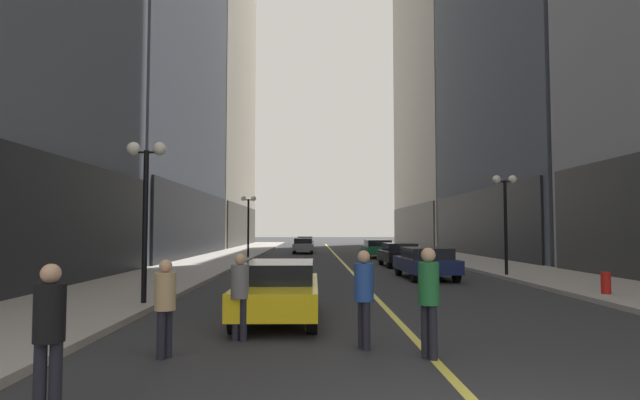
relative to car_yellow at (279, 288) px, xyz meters
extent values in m
plane|color=#2D2D30|center=(2.72, 27.27, -0.72)|extent=(200.00, 200.00, 0.00)
cube|color=#9E9991|center=(-5.53, 27.27, -0.65)|extent=(4.50, 78.00, 0.15)
cube|color=#9E9991|center=(10.97, 27.27, -0.65)|extent=(4.50, 78.00, 0.15)
cube|color=#E5D64C|center=(2.72, 27.27, -0.72)|extent=(0.16, 70.00, 0.01)
cube|color=#212327|center=(-7.88, 3.27, 1.55)|extent=(0.50, 20.90, 4.54)
cube|color=black|center=(-7.88, 26.77, 1.78)|extent=(0.50, 22.80, 5.00)
cube|color=#403C35|center=(-7.88, 52.27, 1.78)|extent=(0.50, 24.70, 5.00)
cube|color=black|center=(13.32, 26.77, 1.78)|extent=(0.50, 22.80, 5.00)
cube|color=#A8A399|center=(20.09, 52.27, 26.96)|extent=(13.74, 26.00, 55.36)
cube|color=#3A3935|center=(13.32, 52.27, 1.78)|extent=(0.50, 24.70, 5.00)
cube|color=yellow|center=(0.00, -0.07, -0.13)|extent=(1.81, 4.65, 0.55)
cube|color=black|center=(0.00, 0.16, 0.35)|extent=(1.59, 2.61, 0.50)
cylinder|color=black|center=(0.76, -1.70, -0.40)|extent=(0.22, 0.64, 0.64)
cylinder|color=black|center=(-0.78, -1.69, -0.40)|extent=(0.22, 0.64, 0.64)
cylinder|color=black|center=(0.78, 1.55, -0.40)|extent=(0.22, 0.64, 0.64)
cylinder|color=black|center=(-0.76, 1.56, -0.40)|extent=(0.22, 0.64, 0.64)
cube|color=#141E4C|center=(5.58, 9.76, -0.13)|extent=(2.08, 4.40, 0.55)
cube|color=black|center=(5.59, 9.54, 0.35)|extent=(1.78, 2.49, 0.50)
cylinder|color=black|center=(4.69, 11.25, -0.40)|extent=(0.24, 0.65, 0.64)
cylinder|color=black|center=(6.37, 11.31, -0.40)|extent=(0.24, 0.65, 0.64)
cylinder|color=black|center=(4.79, 8.21, -0.40)|extent=(0.24, 0.65, 0.64)
cylinder|color=black|center=(6.48, 8.27, -0.40)|extent=(0.24, 0.65, 0.64)
cube|color=black|center=(5.65, 16.81, -0.13)|extent=(1.92, 4.07, 0.55)
cube|color=black|center=(5.65, 16.61, 0.35)|extent=(1.66, 2.29, 0.50)
cylinder|color=black|center=(4.82, 18.20, -0.40)|extent=(0.24, 0.65, 0.64)
cylinder|color=black|center=(6.40, 18.24, -0.40)|extent=(0.24, 0.65, 0.64)
cylinder|color=black|center=(4.89, 15.38, -0.40)|extent=(0.24, 0.65, 0.64)
cylinder|color=black|center=(6.47, 15.42, -0.40)|extent=(0.24, 0.65, 0.64)
cube|color=#196038|center=(5.57, 25.81, -0.13)|extent=(1.99, 4.39, 0.55)
cube|color=black|center=(5.58, 25.59, 0.35)|extent=(1.73, 2.47, 0.50)
cylinder|color=black|center=(4.71, 27.32, -0.40)|extent=(0.23, 0.64, 0.64)
cylinder|color=black|center=(6.38, 27.35, -0.40)|extent=(0.23, 0.64, 0.64)
cylinder|color=black|center=(4.76, 24.27, -0.40)|extent=(0.23, 0.64, 0.64)
cylinder|color=black|center=(6.44, 24.30, -0.40)|extent=(0.23, 0.64, 0.64)
cube|color=slate|center=(0.01, 32.97, -0.13)|extent=(1.77, 4.81, 0.55)
cube|color=black|center=(0.00, 33.21, 0.35)|extent=(1.54, 2.70, 0.50)
cylinder|color=black|center=(0.77, 31.30, -0.40)|extent=(0.23, 0.64, 0.64)
cylinder|color=black|center=(-0.72, 31.29, -0.40)|extent=(0.23, 0.64, 0.64)
cylinder|color=black|center=(0.73, 34.66, -0.40)|extent=(0.23, 0.64, 0.64)
cylinder|color=black|center=(-0.75, 34.64, -0.40)|extent=(0.23, 0.64, 0.64)
cube|color=navy|center=(0.06, 43.13, -0.13)|extent=(1.84, 4.83, 0.55)
cube|color=black|center=(0.07, 43.37, 0.35)|extent=(1.58, 2.72, 0.50)
cylinder|color=black|center=(0.76, 41.44, -0.40)|extent=(0.24, 0.65, 0.64)
cylinder|color=black|center=(-0.72, 41.48, -0.40)|extent=(0.24, 0.65, 0.64)
cylinder|color=black|center=(0.85, 44.79, -0.40)|extent=(0.24, 0.65, 0.64)
cylinder|color=black|center=(-0.63, 44.83, -0.40)|extent=(0.24, 0.65, 0.64)
cylinder|color=black|center=(-1.59, -3.55, -0.33)|extent=(0.14, 0.14, 0.77)
cylinder|color=black|center=(-1.66, -3.69, -0.33)|extent=(0.14, 0.14, 0.77)
cylinder|color=tan|center=(-1.63, -3.62, 0.36)|extent=(0.45, 0.45, 0.61)
sphere|color=tan|center=(-1.63, -3.62, 0.77)|extent=(0.21, 0.21, 0.21)
cylinder|color=black|center=(2.70, -3.81, -0.29)|extent=(0.14, 0.14, 0.87)
cylinder|color=black|center=(2.61, -3.68, -0.29)|extent=(0.14, 0.14, 0.87)
cylinder|color=#1E6633|center=(2.66, -3.75, 0.49)|extent=(0.48, 0.48, 0.69)
sphere|color=tan|center=(2.66, -3.75, 0.95)|extent=(0.23, 0.23, 0.23)
cylinder|color=black|center=(1.71, -3.13, -0.30)|extent=(0.14, 0.14, 0.83)
cylinder|color=black|center=(1.64, -2.98, -0.30)|extent=(0.14, 0.14, 0.83)
cylinder|color=#234799|center=(1.67, -3.06, 0.44)|extent=(0.45, 0.45, 0.66)
sphere|color=tan|center=(1.67, -3.06, 0.88)|extent=(0.23, 0.23, 0.23)
cylinder|color=black|center=(-2.11, -6.21, -0.31)|extent=(0.14, 0.14, 0.82)
cylinder|color=black|center=(-2.27, -6.24, -0.31)|extent=(0.14, 0.14, 0.82)
cylinder|color=black|center=(-2.19, -6.23, 0.43)|extent=(0.41, 0.41, 0.65)
sphere|color=tan|center=(-2.19, -6.23, 0.87)|extent=(0.22, 0.22, 0.22)
cylinder|color=black|center=(-0.52, -2.35, -0.32)|extent=(0.14, 0.14, 0.79)
cylinder|color=black|center=(-0.67, -2.30, -0.32)|extent=(0.14, 0.14, 0.79)
cylinder|color=slate|center=(-0.59, -2.33, 0.38)|extent=(0.43, 0.43, 0.63)
sphere|color=tan|center=(-0.59, -2.33, 0.80)|extent=(0.21, 0.21, 0.21)
cylinder|color=black|center=(-3.68, 1.68, 1.38)|extent=(0.14, 0.14, 4.20)
cylinder|color=black|center=(-3.68, 1.68, 3.43)|extent=(0.80, 0.06, 0.06)
sphere|color=white|center=(-4.03, 1.68, 3.53)|extent=(0.36, 0.36, 0.36)
sphere|color=white|center=(-3.33, 1.68, 3.53)|extent=(0.36, 0.36, 0.36)
cylinder|color=black|center=(-3.68, 24.11, 1.38)|extent=(0.14, 0.14, 4.20)
cylinder|color=black|center=(-3.68, 24.11, 3.43)|extent=(0.80, 0.06, 0.06)
sphere|color=white|center=(-4.03, 24.11, 3.53)|extent=(0.36, 0.36, 0.36)
sphere|color=white|center=(-3.33, 24.11, 3.53)|extent=(0.36, 0.36, 0.36)
cylinder|color=black|center=(9.12, 10.00, 1.38)|extent=(0.14, 0.14, 4.20)
cylinder|color=black|center=(9.12, 10.00, 3.43)|extent=(0.80, 0.06, 0.06)
sphere|color=white|center=(8.77, 10.00, 3.53)|extent=(0.36, 0.36, 0.36)
sphere|color=white|center=(9.47, 10.00, 3.53)|extent=(0.36, 0.36, 0.36)
cylinder|color=red|center=(9.62, 3.37, -0.32)|extent=(0.28, 0.28, 0.80)
camera|label=1|loc=(0.76, -12.15, 1.37)|focal=29.02mm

